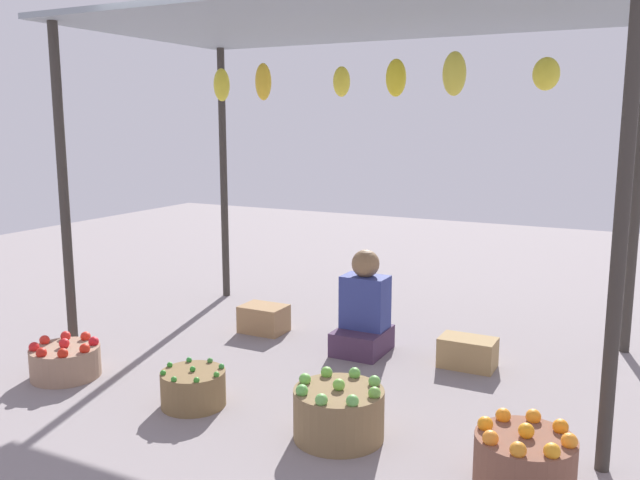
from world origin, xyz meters
TOP-DOWN VIEW (x-y plane):
  - ground_plane at (0.00, 0.00)m, footprint 14.00×14.00m
  - market_stall_structure at (0.01, 0.01)m, footprint 3.94×2.26m
  - vendor_person at (0.06, 0.09)m, footprint 0.36×0.44m
  - basket_red_tomatoes at (-1.55, -1.31)m, footprint 0.46×0.46m
  - basket_green_chilies at (-0.48, -1.29)m, footprint 0.40×0.40m
  - basket_green_apples at (0.50, -1.27)m, footprint 0.50×0.50m
  - basket_oranges at (1.50, -1.31)m, footprint 0.48×0.48m
  - wooden_crate_near_vendor at (-0.87, 0.15)m, footprint 0.36×0.27m
  - wooden_crate_stacked_rear at (0.85, 0.12)m, footprint 0.39×0.24m

SIDE VIEW (x-z plane):
  - ground_plane at x=0.00m, z-range 0.00..0.00m
  - wooden_crate_stacked_rear at x=0.85m, z-range 0.00..0.21m
  - basket_green_chilies at x=-0.48m, z-range -0.01..0.24m
  - wooden_crate_near_vendor at x=-0.87m, z-range 0.00..0.22m
  - basket_red_tomatoes at x=-1.55m, z-range -0.02..0.25m
  - basket_oranges at x=1.50m, z-range -0.02..0.29m
  - basket_green_apples at x=0.50m, z-range -0.02..0.32m
  - vendor_person at x=0.06m, z-range -0.09..0.69m
  - market_stall_structure at x=0.01m, z-range 1.04..3.48m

